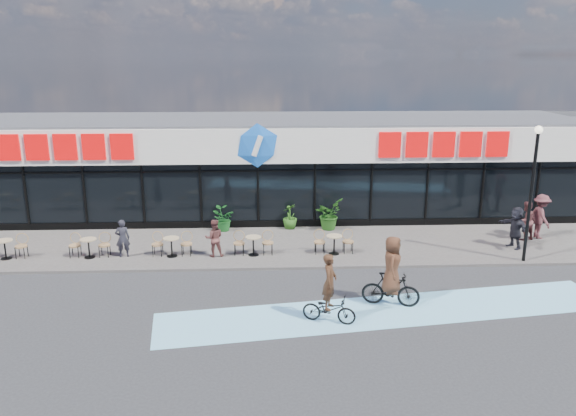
{
  "coord_description": "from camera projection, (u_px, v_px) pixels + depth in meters",
  "views": [
    {
      "loc": [
        0.27,
        -16.94,
        7.51
      ],
      "look_at": [
        1.16,
        3.5,
        1.92
      ],
      "focal_mm": 35.0,
      "sensor_mm": 36.0,
      "label": 1
    }
  ],
  "objects": [
    {
      "name": "sidewalk",
      "position": [
        258.0,
        246.0,
        22.62
      ],
      "size": [
        44.0,
        5.0,
        0.1
      ],
      "primitive_type": "cube",
      "color": "#5A5450",
      "rests_on": "ground"
    },
    {
      "name": "patron_left",
      "position": [
        123.0,
        238.0,
        21.14
      ],
      "size": [
        0.6,
        0.47,
        1.46
      ],
      "primitive_type": "imported",
      "rotation": [
        0.0,
        0.0,
        3.38
      ],
      "color": "#222129",
      "rests_on": "sidewalk"
    },
    {
      "name": "building",
      "position": [
        258.0,
        165.0,
        27.25
      ],
      "size": [
        30.6,
        6.57,
        4.75
      ],
      "color": "black",
      "rests_on": "ground"
    },
    {
      "name": "pedestrian_b",
      "position": [
        541.0,
        216.0,
        23.27
      ],
      "size": [
        0.76,
        1.24,
        1.87
      ],
      "primitive_type": "imported",
      "rotation": [
        0.0,
        0.0,
        1.63
      ],
      "color": "#592D31",
      "rests_on": "sidewalk"
    },
    {
      "name": "bistro_set_5",
      "position": [
        334.0,
        242.0,
        21.59
      ],
      "size": [
        1.54,
        0.62,
        0.9
      ],
      "color": "tan",
      "rests_on": "sidewalk"
    },
    {
      "name": "potted_plant_mid",
      "position": [
        290.0,
        216.0,
        24.66
      ],
      "size": [
        0.88,
        0.88,
        1.11
      ],
      "primitive_type": "imported",
      "rotation": [
        0.0,
        0.0,
        4.04
      ],
      "color": "#265317",
      "rests_on": "sidewalk"
    },
    {
      "name": "ground",
      "position": [
        257.0,
        293.0,
        18.3
      ],
      "size": [
        120.0,
        120.0,
        0.0
      ],
      "primitive_type": "plane",
      "color": "#28282B",
      "rests_on": "ground"
    },
    {
      "name": "bistro_set_2",
      "position": [
        89.0,
        245.0,
        21.2
      ],
      "size": [
        1.54,
        0.62,
        0.9
      ],
      "color": "tan",
      "rests_on": "sidewalk"
    },
    {
      "name": "cyclist_c",
      "position": [
        329.0,
        299.0,
        16.13
      ],
      "size": [
        1.66,
        1.03,
        2.1
      ],
      "color": "black",
      "rests_on": "ground"
    },
    {
      "name": "lamp_post",
      "position": [
        532.0,
        182.0,
        20.11
      ],
      "size": [
        0.28,
        0.28,
        5.02
      ],
      "color": "black",
      "rests_on": "sidewalk"
    },
    {
      "name": "bistro_set_4",
      "position": [
        253.0,
        243.0,
        21.46
      ],
      "size": [
        1.54,
        0.62,
        0.9
      ],
      "color": "tan",
      "rests_on": "sidewalk"
    },
    {
      "name": "bistro_set_1",
      "position": [
        6.0,
        246.0,
        21.07
      ],
      "size": [
        1.54,
        0.62,
        0.9
      ],
      "color": "tan",
      "rests_on": "sidewalk"
    },
    {
      "name": "bike_lane",
      "position": [
        388.0,
        311.0,
        17.02
      ],
      "size": [
        14.17,
        4.13,
        0.01
      ],
      "primitive_type": "cube",
      "rotation": [
        0.0,
        0.0,
        0.14
      ],
      "color": "#78C0E4",
      "rests_on": "ground"
    },
    {
      "name": "cyclist_a",
      "position": [
        391.0,
        277.0,
        17.17
      ],
      "size": [
        1.85,
        1.0,
        2.24
      ],
      "color": "black",
      "rests_on": "ground"
    },
    {
      "name": "pedestrian_a",
      "position": [
        516.0,
        227.0,
        22.11
      ],
      "size": [
        0.93,
        1.64,
        1.68
      ],
      "primitive_type": "imported",
      "rotation": [
        0.0,
        0.0,
        -1.27
      ],
      "color": "black",
      "rests_on": "sidewalk"
    },
    {
      "name": "pedestrian_c",
      "position": [
        526.0,
        221.0,
        23.08
      ],
      "size": [
        0.96,
        0.86,
        1.64
      ],
      "primitive_type": "imported",
      "rotation": [
        0.0,
        0.0,
        3.5
      ],
      "color": "brown",
      "rests_on": "sidewalk"
    },
    {
      "name": "potted_plant_right",
      "position": [
        329.0,
        214.0,
        24.57
      ],
      "size": [
        1.5,
        1.57,
        1.35
      ],
      "primitive_type": "imported",
      "rotation": [
        0.0,
        0.0,
        1.07
      ],
      "color": "#214F16",
      "rests_on": "sidewalk"
    },
    {
      "name": "patron_right",
      "position": [
        214.0,
        238.0,
        21.19
      ],
      "size": [
        0.76,
        0.62,
        1.45
      ],
      "primitive_type": "imported",
      "rotation": [
        0.0,
        0.0,
        3.24
      ],
      "color": "brown",
      "rests_on": "sidewalk"
    },
    {
      "name": "potted_plant_left",
      "position": [
        222.0,
        219.0,
        24.34
      ],
      "size": [
        1.13,
        1.04,
        1.06
      ],
      "primitive_type": "imported",
      "rotation": [
        0.0,
        0.0,
        2.88
      ],
      "color": "#19591F",
      "rests_on": "sidewalk"
    },
    {
      "name": "bistro_set_3",
      "position": [
        172.0,
        244.0,
        21.33
      ],
      "size": [
        1.54,
        0.62,
        0.9
      ],
      "color": "tan",
      "rests_on": "sidewalk"
    }
  ]
}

